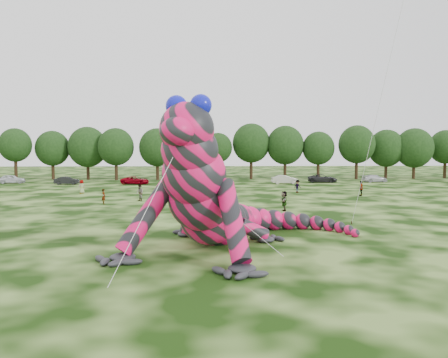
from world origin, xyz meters
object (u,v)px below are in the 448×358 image
(spectator_0, at_px, (104,197))
(spectator_4, at_px, (82,187))
(tree_4, at_px, (53,155))
(spectator_3, at_px, (361,188))
(tree_9, at_px, (218,156))
(tree_7, at_px, (157,154))
(car_2, at_px, (135,180))
(car_3, at_px, (189,179))
(spectator_2, at_px, (298,186))
(inflatable_gecko, at_px, (217,174))
(tree_12, at_px, (318,155))
(car_6, at_px, (323,178))
(tree_13, at_px, (357,152))
(tree_16, at_px, (445,154))
(car_4, at_px, (220,180))
(tree_5, at_px, (88,153))
(tree_10, at_px, (251,151))
(tree_3, at_px, (15,154))
(spectator_1, at_px, (140,193))
(car_1, at_px, (67,181))
(car_0, at_px, (11,179))
(tree_14, at_px, (386,154))
(car_7, at_px, (375,178))
(tree_8, at_px, (189,156))
(tree_6, at_px, (116,154))
(spectator_5, at_px, (284,201))
(tree_15, at_px, (414,153))
(car_5, at_px, (285,180))
(tree_11, at_px, (285,152))

(spectator_0, height_order, spectator_4, spectator_4)
(tree_4, height_order, spectator_3, tree_4)
(tree_9, bearing_deg, tree_7, -177.22)
(tree_9, relative_size, car_2, 1.89)
(car_3, relative_size, spectator_2, 2.64)
(inflatable_gecko, bearing_deg, tree_12, 91.33)
(car_2, bearing_deg, car_6, -78.39)
(tree_13, bearing_deg, car_3, -165.54)
(tree_16, distance_m, car_4, 46.44)
(tree_5, height_order, tree_16, tree_5)
(tree_12, distance_m, car_3, 25.90)
(spectator_0, bearing_deg, tree_10, -57.04)
(tree_3, distance_m, tree_4, 6.30)
(tree_4, xyz_separation_m, spectator_4, (12.44, -25.89, -3.67))
(car_4, bearing_deg, spectator_1, 157.31)
(car_1, bearing_deg, tree_10, -72.34)
(tree_9, distance_m, car_0, 35.43)
(tree_14, bearing_deg, tree_4, -179.99)
(tree_5, bearing_deg, car_7, -9.75)
(tree_4, bearing_deg, tree_9, -2.55)
(tree_4, bearing_deg, car_0, -112.02)
(tree_4, xyz_separation_m, tree_10, (37.04, -0.13, 0.72))
(car_4, bearing_deg, spectator_0, 153.04)
(tree_8, distance_m, spectator_2, 28.92)
(tree_12, xyz_separation_m, car_1, (-43.52, -10.72, -3.85))
(tree_16, bearing_deg, car_1, -169.84)
(tree_14, height_order, car_4, tree_14)
(tree_3, distance_m, tree_5, 12.67)
(tree_9, distance_m, car_4, 11.70)
(tree_5, height_order, tree_10, tree_10)
(tree_12, bearing_deg, spectator_3, -94.71)
(tree_16, distance_m, car_7, 20.61)
(tree_7, distance_m, car_0, 24.66)
(tree_6, height_order, car_7, tree_6)
(tree_3, distance_m, car_1, 16.33)
(tree_8, distance_m, spectator_4, 27.66)
(spectator_1, bearing_deg, car_1, 176.33)
(car_1, height_order, car_7, car_7)
(car_0, distance_m, spectator_5, 51.60)
(tree_8, relative_size, tree_15, 0.93)
(car_4, distance_m, spectator_1, 23.95)
(car_5, bearing_deg, tree_3, 77.92)
(tree_14, height_order, car_7, tree_14)
(car_2, bearing_deg, spectator_1, -162.36)
(tree_13, xyz_separation_m, spectator_3, (-9.54, -28.78, -4.15))
(tree_5, height_order, tree_14, tree_5)
(tree_11, xyz_separation_m, spectator_0, (-25.68, -36.42, -4.24))
(spectator_3, bearing_deg, car_6, -167.64)
(car_3, height_order, spectator_4, spectator_4)
(spectator_0, distance_m, spectator_1, 4.19)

